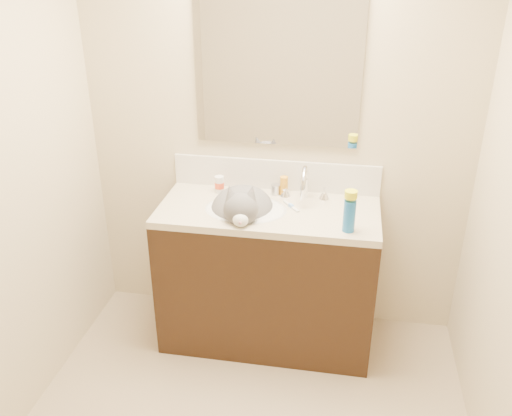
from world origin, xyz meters
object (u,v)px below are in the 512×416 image
at_px(faucet, 304,186).
at_px(amber_bottle, 284,186).
at_px(silver_jar, 276,189).
at_px(spray_can, 349,216).
at_px(vanity_cabinet, 268,278).
at_px(pill_bottle, 219,184).
at_px(cat, 242,210).
at_px(basin, 246,220).

relative_size(faucet, amber_bottle, 2.52).
height_order(silver_jar, spray_can, spray_can).
bearing_deg(faucet, vanity_cabinet, -142.71).
xyz_separation_m(amber_bottle, spray_can, (0.37, -0.38, 0.03)).
relative_size(pill_bottle, silver_jar, 1.60).
height_order(pill_bottle, spray_can, spray_can).
relative_size(faucet, cat, 0.55).
bearing_deg(faucet, spray_can, -52.14).
bearing_deg(spray_can, faucet, 127.86).
xyz_separation_m(vanity_cabinet, silver_jar, (0.01, 0.19, 0.48)).
bearing_deg(spray_can, silver_jar, 138.17).
height_order(basin, cat, cat).
bearing_deg(cat, amber_bottle, 38.12).
xyz_separation_m(silver_jar, amber_bottle, (0.05, 0.00, 0.03)).
distance_m(pill_bottle, spray_can, 0.83).
height_order(vanity_cabinet, silver_jar, silver_jar).
bearing_deg(silver_jar, amber_bottle, 2.71).
bearing_deg(amber_bottle, pill_bottle, -176.31).
xyz_separation_m(faucet, pill_bottle, (-0.49, 0.03, -0.04)).
xyz_separation_m(pill_bottle, amber_bottle, (0.37, 0.02, 0.01)).
relative_size(cat, silver_jar, 8.39).
height_order(basin, faucet, faucet).
xyz_separation_m(basin, amber_bottle, (0.18, 0.22, 0.13)).
height_order(cat, silver_jar, cat).
bearing_deg(basin, amber_bottle, 50.91).
bearing_deg(vanity_cabinet, pill_bottle, 151.88).
xyz_separation_m(cat, spray_can, (0.57, -0.16, 0.09)).
bearing_deg(cat, basin, -21.55).
bearing_deg(basin, faucet, 29.12).
xyz_separation_m(vanity_cabinet, faucet, (0.18, 0.14, 0.54)).
height_order(basin, pill_bottle, pill_bottle).
bearing_deg(amber_bottle, silver_jar, -177.29).
bearing_deg(faucet, amber_bottle, 156.03).
bearing_deg(cat, faucet, 17.67).
relative_size(vanity_cabinet, silver_jar, 19.77).
bearing_deg(basin, silver_jar, 58.82).
bearing_deg(amber_bottle, cat, -132.52).
distance_m(cat, amber_bottle, 0.30).
xyz_separation_m(vanity_cabinet, amber_bottle, (0.06, 0.19, 0.51)).
distance_m(vanity_cabinet, basin, 0.40).
xyz_separation_m(vanity_cabinet, basin, (-0.12, -0.03, 0.38)).
distance_m(cat, pill_bottle, 0.27).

